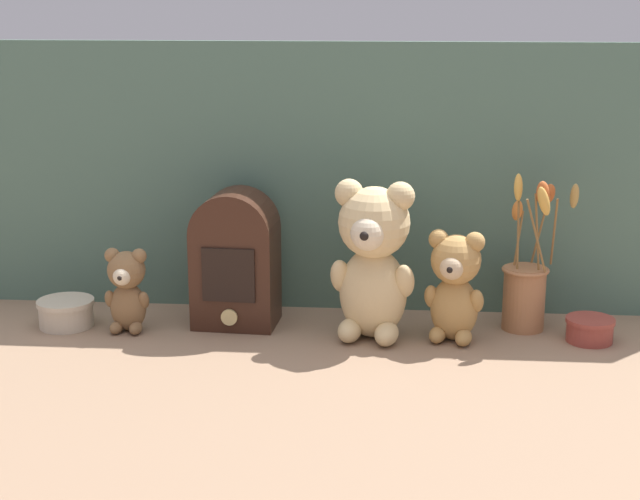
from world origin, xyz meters
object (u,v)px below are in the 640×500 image
at_px(teddy_bear_large, 373,257).
at_px(decorative_tin_short, 66,313).
at_px(decorative_tin_tall, 590,330).
at_px(teddy_bear_medium, 455,284).
at_px(vintage_radio, 235,257).
at_px(flower_vase, 526,284).
at_px(teddy_bear_small, 127,288).

distance_m(teddy_bear_large, decorative_tin_short, 0.63).
distance_m(teddy_bear_large, decorative_tin_tall, 0.44).
distance_m(teddy_bear_medium, vintage_radio, 0.44).
height_order(teddy_bear_medium, vintage_radio, vintage_radio).
height_order(teddy_bear_large, decorative_tin_tall, teddy_bear_large).
distance_m(flower_vase, decorative_tin_short, 0.92).
bearing_deg(decorative_tin_short, teddy_bear_large, -1.50).
relative_size(flower_vase, decorative_tin_tall, 3.38).
bearing_deg(decorative_tin_short, teddy_bear_medium, -1.33).
distance_m(flower_vase, vintage_radio, 0.58).
bearing_deg(decorative_tin_tall, flower_vase, 151.45).
distance_m(teddy_bear_small, decorative_tin_short, 0.15).
xyz_separation_m(flower_vase, decorative_tin_short, (-0.92, -0.06, -0.07)).
bearing_deg(teddy_bear_small, vintage_radio, 15.69).
bearing_deg(flower_vase, teddy_bear_small, -174.56).
height_order(teddy_bear_large, flower_vase, flower_vase).
relative_size(vintage_radio, decorative_tin_tall, 2.94).
bearing_deg(teddy_bear_medium, teddy_bear_large, 179.36).
relative_size(teddy_bear_medium, decorative_tin_tall, 2.32).
height_order(teddy_bear_small, flower_vase, flower_vase).
xyz_separation_m(teddy_bear_large, teddy_bear_medium, (0.16, -0.00, -0.05)).
xyz_separation_m(teddy_bear_large, flower_vase, (0.30, 0.07, -0.07)).
relative_size(teddy_bear_small, decorative_tin_tall, 1.80).
bearing_deg(teddy_bear_large, vintage_radio, 168.15).
bearing_deg(teddy_bear_medium, flower_vase, 27.70).
height_order(teddy_bear_medium, teddy_bear_small, teddy_bear_medium).
bearing_deg(decorative_tin_short, flower_vase, 3.63).
bearing_deg(vintage_radio, decorative_tin_tall, -3.89).
bearing_deg(teddy_bear_small, decorative_tin_tall, 0.70).
relative_size(vintage_radio, decorative_tin_short, 2.42).
bearing_deg(decorative_tin_short, teddy_bear_small, -7.14).
height_order(teddy_bear_small, decorative_tin_short, teddy_bear_small).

